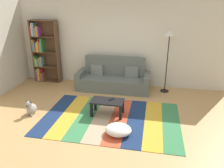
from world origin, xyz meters
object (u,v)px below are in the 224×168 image
at_px(pouf, 118,130).
at_px(tv_remote, 112,99).
at_px(coffee_table, 107,103).
at_px(dog, 31,108).
at_px(standing_lamp, 169,42).
at_px(bookshelf, 43,52).
at_px(couch, 114,79).

height_order(pouf, tv_remote, tv_remote).
height_order(coffee_table, dog, dog).
height_order(pouf, standing_lamp, standing_lamp).
bearing_deg(standing_lamp, bookshelf, 177.52).
bearing_deg(dog, couch, 50.10).
distance_m(couch, tv_remote, 1.64).
bearing_deg(bookshelf, tv_remote, -34.89).
xyz_separation_m(dog, standing_lamp, (3.27, 2.13, 1.38)).
relative_size(bookshelf, pouf, 3.70).
bearing_deg(standing_lamp, dog, -146.98).
relative_size(coffee_table, dog, 1.97).
bearing_deg(pouf, standing_lamp, 68.55).
relative_size(coffee_table, standing_lamp, 0.43).
relative_size(couch, tv_remote, 15.07).
bearing_deg(couch, standing_lamp, 3.99).
bearing_deg(couch, bookshelf, 173.39).
bearing_deg(tv_remote, couch, 133.07).
bearing_deg(bookshelf, pouf, -42.21).
bearing_deg(standing_lamp, tv_remote, -127.64).
bearing_deg(coffee_table, dog, -169.89).
height_order(couch, bookshelf, bookshelf).
distance_m(bookshelf, standing_lamp, 4.09).
xyz_separation_m(coffee_table, dog, (-1.85, -0.33, -0.16)).
distance_m(couch, pouf, 2.55).
height_order(bookshelf, tv_remote, bookshelf).
bearing_deg(pouf, bookshelf, 137.79).
distance_m(couch, standing_lamp, 1.99).
xyz_separation_m(coffee_table, standing_lamp, (1.42, 1.80, 1.22)).
height_order(couch, tv_remote, couch).
bearing_deg(coffee_table, couch, 95.65).
height_order(bookshelf, dog, bookshelf).
xyz_separation_m(couch, coffee_table, (0.17, -1.69, -0.02)).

